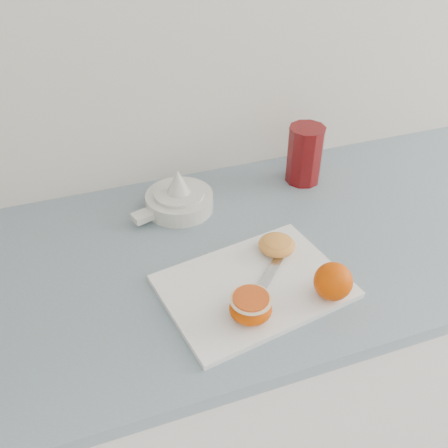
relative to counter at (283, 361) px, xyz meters
name	(u,v)px	position (x,y,z in m)	size (l,w,h in m)	color
counter	(283,361)	(0.00, 0.00, 0.00)	(2.36, 0.64, 0.89)	white
cutting_board	(254,286)	(-0.16, -0.13, 0.45)	(0.33, 0.24, 0.01)	white
whole_orange	(333,281)	(-0.04, -0.20, 0.49)	(0.07, 0.07, 0.07)	#DD6B00
half_orange	(251,307)	(-0.19, -0.20, 0.48)	(0.07, 0.07, 0.05)	#DD6B00
squeezed_shell	(277,245)	(-0.08, -0.06, 0.47)	(0.07, 0.07, 0.03)	orange
paring_knife	(256,298)	(-0.17, -0.17, 0.46)	(0.15, 0.15, 0.01)	#47291A
citrus_juicer	(179,198)	(-0.22, 0.16, 0.47)	(0.19, 0.15, 0.10)	white
red_tumbler	(305,157)	(0.10, 0.18, 0.51)	(0.09, 0.09, 0.14)	maroon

